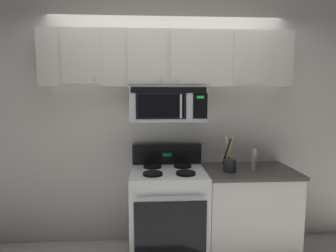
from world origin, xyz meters
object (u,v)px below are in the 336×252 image
(over_range_microwave, at_px, (168,104))
(utensil_crock_charcoal, at_px, (229,163))
(salt_shaker, at_px, (224,161))
(pepper_mill, at_px, (254,160))
(stove_range, at_px, (168,211))

(over_range_microwave, height_order, utensil_crock_charcoal, over_range_microwave)
(over_range_microwave, relative_size, salt_shaker, 7.05)
(salt_shaker, bearing_deg, pepper_mill, -35.27)
(stove_range, xyz_separation_m, salt_shaker, (0.61, 0.16, 0.49))
(over_range_microwave, bearing_deg, salt_shaker, 4.43)
(stove_range, distance_m, salt_shaker, 0.80)
(stove_range, height_order, pepper_mill, stove_range)
(utensil_crock_charcoal, bearing_deg, pepper_mill, 9.30)
(utensil_crock_charcoal, height_order, pepper_mill, utensil_crock_charcoal)
(over_range_microwave, xyz_separation_m, salt_shaker, (0.61, 0.05, -0.62))
(salt_shaker, height_order, pepper_mill, pepper_mill)
(stove_range, height_order, salt_shaker, stove_range)
(over_range_microwave, bearing_deg, utensil_crock_charcoal, -16.91)
(stove_range, relative_size, salt_shaker, 10.39)
(over_range_microwave, bearing_deg, stove_range, -89.86)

